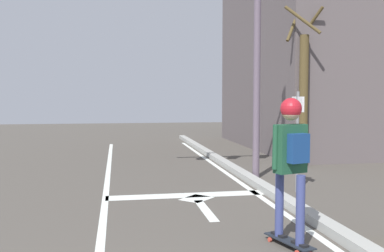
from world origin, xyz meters
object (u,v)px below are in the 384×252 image
Objects in this scene: skater at (291,149)px; street_sign_post at (298,126)px; traffic_signal_mast at (211,5)px; roadside_tree at (303,92)px; skateboard at (289,241)px.

skater is 0.90× the size of street_sign_post.
traffic_signal_mast is 2.71× the size of street_sign_post.
skater is at bearing -115.27° from roadside_tree.
skateboard is 0.45× the size of skater.
street_sign_post is at bearing -48.78° from traffic_signal_mast.
skateboard is at bearing -114.91° from street_sign_post.
street_sign_post is 3.52m from roadside_tree.
skater is at bearing -114.74° from street_sign_post.
roadside_tree is at bearing 64.73° from skater.
traffic_signal_mast reaches higher than roadside_tree.
skateboard is at bearing -89.61° from traffic_signal_mast.
skateboard is at bearing 107.00° from skater.
roadside_tree is at bearing 64.65° from skateboard.
roadside_tree is (2.88, 6.09, 0.77)m from skater.
roadside_tree is (1.50, 3.11, 0.70)m from street_sign_post.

